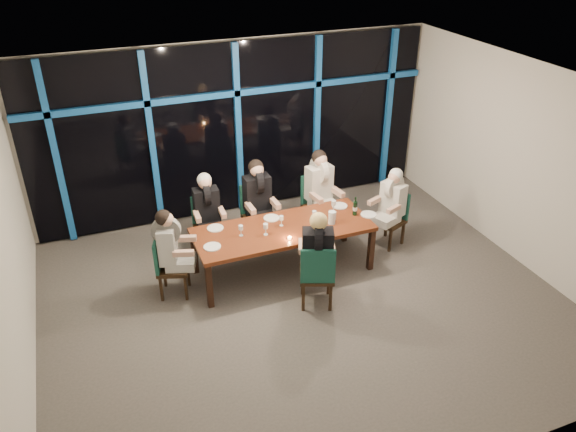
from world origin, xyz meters
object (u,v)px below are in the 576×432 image
Objects in this scene: chair_end_left at (167,263)px; diner_end_right at (392,197)px; dining_table at (283,232)px; diner_far_left at (207,203)px; chair_far_right at (317,200)px; diner_far_right at (320,181)px; chair_far_left at (207,222)px; water_pitcher at (332,218)px; diner_near_mid at (318,245)px; chair_far_mid at (257,211)px; chair_near_mid at (317,273)px; wine_bottle at (355,208)px; diner_far_mid at (258,191)px; chair_end_right at (393,215)px; diner_end_left at (170,241)px.

diner_end_right is at bearing -71.28° from chair_end_left.
diner_far_left is at bearing 134.85° from dining_table.
diner_far_right is at bearing -90.00° from chair_far_right.
chair_far_left is 2.91m from diner_end_right.
diner_end_right is 1.17m from water_pitcher.
water_pitcher is at bearing -106.12° from diner_near_mid.
diner_end_right reaches higher than dining_table.
chair_far_mid is 1.13× the size of diner_end_right.
wine_bottle is (1.03, 0.92, 0.31)m from chair_near_mid.
diner_near_mid reaches higher than chair_far_left.
diner_far_mid reaches higher than chair_far_left.
chair_near_mid is (-0.84, -1.89, -0.01)m from chair_far_right.
chair_end_right is 1.29m from diner_far_right.
chair_end_left is at bearing -8.31° from chair_near_mid.
diner_end_left is at bearing -125.50° from chair_far_left.
chair_far_left is 1.85m from chair_far_right.
dining_table is 13.30× the size of water_pitcher.
water_pitcher is (0.60, 0.82, 0.30)m from chair_near_mid.
chair_far_left is at bearing -129.01° from chair_end_right.
chair_end_right is at bearing -12.87° from diner_far_left.
diner_far_mid is (-0.08, 0.88, 0.26)m from dining_table.
diner_far_left is (-0.81, -0.06, 0.33)m from chair_far_mid.
dining_table is at bearing -45.07° from chair_far_left.
diner_far_mid is at bearing 1.11° from diner_far_left.
chair_end_left is 3.63m from chair_end_right.
chair_far_left reaches higher than dining_table.
chair_far_right is 1.27m from diner_end_right.
diner_end_left is 3.49m from diner_end_right.
chair_end_right is (1.93, 0.12, -0.18)m from dining_table.
dining_table is at bearing -86.71° from diner_far_mid.
chair_near_mid is at bearing -122.44° from chair_far_right.
diner_end_left is 2.00m from diner_near_mid.
chair_far_left is 0.96× the size of diner_near_mid.
diner_end_left is (0.07, -0.02, 0.36)m from chair_end_left.
chair_end_left is 4.69× the size of water_pitcher.
diner_end_left is (-0.73, -0.94, 0.36)m from chair_far_left.
diner_far_left reaches higher than diner_end_right.
water_pitcher is (-1.15, -0.23, -0.01)m from diner_end_right.
wine_bottle is (1.15, -0.04, 0.18)m from dining_table.
chair_far_left reaches higher than chair_end_left.
chair_far_right is 1.04× the size of diner_far_mid.
chair_near_mid is 1.02× the size of diner_far_mid.
chair_far_mid reaches higher than chair_far_left.
chair_far_mid is (-0.08, 0.96, -0.13)m from dining_table.
diner_near_mid is at bearing -57.10° from diner_far_left.
chair_near_mid is 1.11× the size of diner_end_left.
dining_table is at bearing -86.99° from chair_far_mid.
dining_table is 1.71m from chair_end_left.
diner_far_left reaches higher than chair_end_left.
chair_end_left is (-2.66, -0.86, -0.05)m from chair_far_right.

